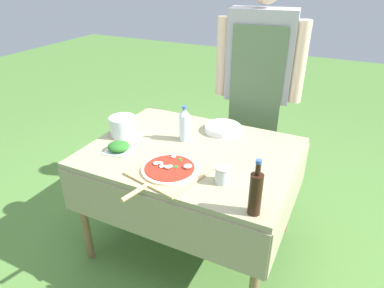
{
  "coord_description": "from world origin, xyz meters",
  "views": [
    {
      "loc": [
        0.79,
        -1.63,
        1.74
      ],
      "look_at": [
        -0.0,
        0.0,
        0.79
      ],
      "focal_mm": 32.0,
      "sensor_mm": 36.0,
      "label": 1
    }
  ],
  "objects_px": {
    "person_cook": "(258,78)",
    "oil_bottle": "(256,193)",
    "prep_table": "(192,163)",
    "mixing_tub": "(123,126)",
    "water_bottle": "(185,124)",
    "pizza_on_peel": "(169,170)",
    "plate_stack": "(223,128)",
    "herb_container": "(119,147)",
    "sauce_jar": "(222,176)"
  },
  "relations": [
    {
      "from": "oil_bottle",
      "to": "plate_stack",
      "type": "relative_size",
      "value": 1.12
    },
    {
      "from": "oil_bottle",
      "to": "sauce_jar",
      "type": "distance_m",
      "value": 0.28
    },
    {
      "from": "pizza_on_peel",
      "to": "plate_stack",
      "type": "relative_size",
      "value": 2.19
    },
    {
      "from": "prep_table",
      "to": "sauce_jar",
      "type": "height_order",
      "value": "sauce_jar"
    },
    {
      "from": "pizza_on_peel",
      "to": "plate_stack",
      "type": "bearing_deg",
      "value": 96.29
    },
    {
      "from": "herb_container",
      "to": "sauce_jar",
      "type": "relative_size",
      "value": 1.99
    },
    {
      "from": "prep_table",
      "to": "herb_container",
      "type": "xyz_separation_m",
      "value": [
        -0.39,
        -0.2,
        0.12
      ]
    },
    {
      "from": "mixing_tub",
      "to": "plate_stack",
      "type": "height_order",
      "value": "mixing_tub"
    },
    {
      "from": "water_bottle",
      "to": "person_cook",
      "type": "bearing_deg",
      "value": 68.64
    },
    {
      "from": "prep_table",
      "to": "plate_stack",
      "type": "distance_m",
      "value": 0.35
    },
    {
      "from": "oil_bottle",
      "to": "prep_table",
      "type": "bearing_deg",
      "value": 141.27
    },
    {
      "from": "person_cook",
      "to": "plate_stack",
      "type": "relative_size",
      "value": 6.85
    },
    {
      "from": "pizza_on_peel",
      "to": "water_bottle",
      "type": "relative_size",
      "value": 2.35
    },
    {
      "from": "pizza_on_peel",
      "to": "oil_bottle",
      "type": "xyz_separation_m",
      "value": [
        0.51,
        -0.13,
        0.1
      ]
    },
    {
      "from": "prep_table",
      "to": "water_bottle",
      "type": "bearing_deg",
      "value": 135.26
    },
    {
      "from": "herb_container",
      "to": "sauce_jar",
      "type": "bearing_deg",
      "value": -3.17
    },
    {
      "from": "oil_bottle",
      "to": "herb_container",
      "type": "bearing_deg",
      "value": 167.2
    },
    {
      "from": "person_cook",
      "to": "oil_bottle",
      "type": "height_order",
      "value": "person_cook"
    },
    {
      "from": "herb_container",
      "to": "pizza_on_peel",
      "type": "bearing_deg",
      "value": -11.25
    },
    {
      "from": "person_cook",
      "to": "water_bottle",
      "type": "relative_size",
      "value": 7.34
    },
    {
      "from": "sauce_jar",
      "to": "water_bottle",
      "type": "bearing_deg",
      "value": 138.94
    },
    {
      "from": "prep_table",
      "to": "herb_container",
      "type": "distance_m",
      "value": 0.45
    },
    {
      "from": "herb_container",
      "to": "mixing_tub",
      "type": "distance_m",
      "value": 0.22
    },
    {
      "from": "water_bottle",
      "to": "herb_container",
      "type": "distance_m",
      "value": 0.43
    },
    {
      "from": "oil_bottle",
      "to": "mixing_tub",
      "type": "relative_size",
      "value": 1.63
    },
    {
      "from": "prep_table",
      "to": "water_bottle",
      "type": "relative_size",
      "value": 5.38
    },
    {
      "from": "prep_table",
      "to": "mixing_tub",
      "type": "xyz_separation_m",
      "value": [
        -0.49,
        -0.02,
        0.15
      ]
    },
    {
      "from": "pizza_on_peel",
      "to": "mixing_tub",
      "type": "distance_m",
      "value": 0.56
    },
    {
      "from": "herb_container",
      "to": "mixing_tub",
      "type": "relative_size",
      "value": 1.05
    },
    {
      "from": "water_bottle",
      "to": "mixing_tub",
      "type": "bearing_deg",
      "value": -163.65
    },
    {
      "from": "oil_bottle",
      "to": "sauce_jar",
      "type": "height_order",
      "value": "oil_bottle"
    },
    {
      "from": "person_cook",
      "to": "mixing_tub",
      "type": "bearing_deg",
      "value": 42.24
    },
    {
      "from": "prep_table",
      "to": "person_cook",
      "type": "distance_m",
      "value": 0.86
    },
    {
      "from": "person_cook",
      "to": "mixing_tub",
      "type": "relative_size",
      "value": 9.97
    },
    {
      "from": "pizza_on_peel",
      "to": "prep_table",
      "type": "bearing_deg",
      "value": 102.85
    },
    {
      "from": "plate_stack",
      "to": "sauce_jar",
      "type": "xyz_separation_m",
      "value": [
        0.22,
        -0.57,
        0.02
      ]
    },
    {
      "from": "water_bottle",
      "to": "prep_table",
      "type": "bearing_deg",
      "value": -44.74
    },
    {
      "from": "prep_table",
      "to": "plate_stack",
      "type": "height_order",
      "value": "plate_stack"
    },
    {
      "from": "prep_table",
      "to": "oil_bottle",
      "type": "bearing_deg",
      "value": -38.73
    },
    {
      "from": "plate_stack",
      "to": "sauce_jar",
      "type": "distance_m",
      "value": 0.61
    },
    {
      "from": "pizza_on_peel",
      "to": "herb_container",
      "type": "bearing_deg",
      "value": -178.1
    },
    {
      "from": "pizza_on_peel",
      "to": "oil_bottle",
      "type": "bearing_deg",
      "value": -0.81
    },
    {
      "from": "person_cook",
      "to": "water_bottle",
      "type": "xyz_separation_m",
      "value": [
        -0.26,
        -0.67,
        -0.15
      ]
    },
    {
      "from": "plate_stack",
      "to": "person_cook",
      "type": "bearing_deg",
      "value": 78.43
    },
    {
      "from": "sauce_jar",
      "to": "mixing_tub",
      "type": "bearing_deg",
      "value": 163.87
    },
    {
      "from": "person_cook",
      "to": "mixing_tub",
      "type": "xyz_separation_m",
      "value": [
        -0.65,
        -0.79,
        -0.19
      ]
    },
    {
      "from": "oil_bottle",
      "to": "herb_container",
      "type": "xyz_separation_m",
      "value": [
        -0.9,
        0.2,
        -0.08
      ]
    },
    {
      "from": "prep_table",
      "to": "oil_bottle",
      "type": "xyz_separation_m",
      "value": [
        0.51,
        -0.41,
        0.2
      ]
    },
    {
      "from": "mixing_tub",
      "to": "water_bottle",
      "type": "bearing_deg",
      "value": 16.35
    },
    {
      "from": "prep_table",
      "to": "pizza_on_peel",
      "type": "xyz_separation_m",
      "value": [
        -0.0,
        -0.28,
        0.1
      ]
    }
  ]
}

